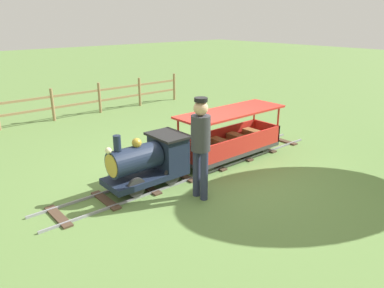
{
  "coord_description": "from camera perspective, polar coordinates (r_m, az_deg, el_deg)",
  "views": [
    {
      "loc": [
        -4.8,
        4.33,
        2.74
      ],
      "look_at": [
        0.0,
        0.24,
        0.55
      ],
      "focal_mm": 34.4,
      "sensor_mm": 36.0,
      "label": 1
    }
  ],
  "objects": [
    {
      "name": "passenger_car",
      "position": [
        7.38,
        6.0,
        0.73
      ],
      "size": [
        0.81,
        2.35,
        0.97
      ],
      "color": "#3F3F3F",
      "rests_on": "ground_plane"
    },
    {
      "name": "track",
      "position": [
        6.93,
        0.71,
        -3.97
      ],
      "size": [
        0.75,
        6.05,
        0.04
      ],
      "color": "gray",
      "rests_on": "ground_plane"
    },
    {
      "name": "conductor_person",
      "position": [
        5.58,
        1.34,
        0.52
      ],
      "size": [
        0.3,
        0.3,
        1.62
      ],
      "color": "#282D47",
      "rests_on": "ground_plane"
    },
    {
      "name": "locomotive",
      "position": [
        6.18,
        -6.5,
        -2.4
      ],
      "size": [
        0.71,
        1.45,
        0.99
      ],
      "color": "#192338",
      "rests_on": "ground_plane"
    },
    {
      "name": "fence_section",
      "position": [
        11.09,
        -17.41,
        6.53
      ],
      "size": [
        0.08,
        7.13,
        0.9
      ],
      "color": "#93754C",
      "rests_on": "ground_plane"
    },
    {
      "name": "ground_plane",
      "position": [
        7.02,
        1.51,
        -3.82
      ],
      "size": [
        60.0,
        60.0,
        0.0
      ],
      "primitive_type": "plane",
      "color": "#608442"
    }
  ]
}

